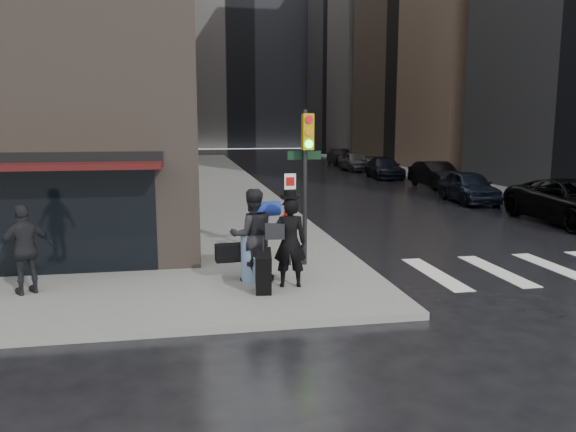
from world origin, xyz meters
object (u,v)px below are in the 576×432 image
Objects in this scene: parked_car_2 at (436,175)px; parked_car_5 at (339,157)px; man_overcoat at (284,247)px; man_greycoat at (26,249)px; parked_car_1 at (469,187)px; parked_car_0 at (575,202)px; fire_hydrant at (287,219)px; traffic_light at (305,166)px; parked_car_4 at (355,161)px; parked_car_3 at (384,168)px; man_jeans at (252,235)px.

parked_car_2 is 1.03× the size of parked_car_5.
man_overcoat is 37.94m from parked_car_5.
man_greycoat is 19.83m from parked_car_1.
parked_car_2 is (0.26, 11.93, -0.07)m from parked_car_0.
parked_car_2 is at bearing 47.34° from fire_hydrant.
parked_car_5 is (16.45, 35.69, -0.36)m from man_greycoat.
parked_car_5 is at bearing 91.25° from parked_car_2.
traffic_light is 0.86× the size of parked_car_4.
man_overcoat is 0.36× the size of parked_car_0.
parked_car_1 is at bearing -124.81° from man_overcoat.
man_overcoat is at bearing -125.28° from parked_car_1.
parked_car_4 is (-0.82, 23.86, -0.05)m from parked_car_0.
parked_car_0 reaches higher than parked_car_3.
man_greycoat is at bearing -173.51° from traffic_light.
man_jeans is 16.29m from parked_car_1.
parked_car_2 is at bearing -164.47° from man_greycoat.
parked_car_4 is (-1.08, 11.93, 0.01)m from parked_car_2.
traffic_light reaches higher than man_greycoat.
parked_car_4 is (0.10, 17.89, 0.01)m from parked_car_1.
man_greycoat is at bearing -134.63° from parked_car_2.
fire_hydrant is at bearing -105.03° from parked_car_5.
parked_car_2 is 0.95× the size of parked_car_3.
parked_car_3 is at bearing -108.29° from man_overcoat.
parked_car_1 is (-0.92, 5.96, -0.07)m from parked_car_0.
man_greycoat is 0.43× the size of parked_car_5.
man_greycoat is 39.30m from parked_car_5.
parked_car_3 is at bearing 94.22° from parked_car_1.
man_greycoat is 28.77m from parked_car_3.
man_greycoat reaches higher than parked_car_3.
man_overcoat is 16.38m from parked_car_1.
man_jeans is at bearing -110.55° from parked_car_3.
man_greycoat is at bearing -3.44° from man_jeans.
man_greycoat reaches higher than fire_hydrant.
man_jeans is 0.54× the size of traffic_light.
parked_car_4 is 1.01× the size of parked_car_5.
man_overcoat is at bearing -100.87° from fire_hydrant.
fire_hydrant is 0.12× the size of parked_car_0.
parked_car_5 is (9.98, 29.41, 0.26)m from fire_hydrant.
man_jeans is at bearing -111.92° from parked_car_4.
man_greycoat is (-5.17, 0.53, 0.04)m from man_overcoat.
man_greycoat is (-4.57, -0.14, -0.10)m from man_jeans.
traffic_light is 24.80m from parked_car_3.
fire_hydrant is 0.16× the size of parked_car_5.
parked_car_3 is (11.05, 24.29, -0.35)m from man_overcoat.
parked_car_1 is at bearing 41.46° from traffic_light.
parked_car_5 is (0.23, 11.93, 0.03)m from parked_car_3.
parked_car_0 is 11.93m from parked_car_2.
man_overcoat is 0.49× the size of parked_car_5.
parked_car_1 is (10.74, 12.36, -0.30)m from man_overcoat.
parked_car_2 is at bearing -84.26° from parked_car_5.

